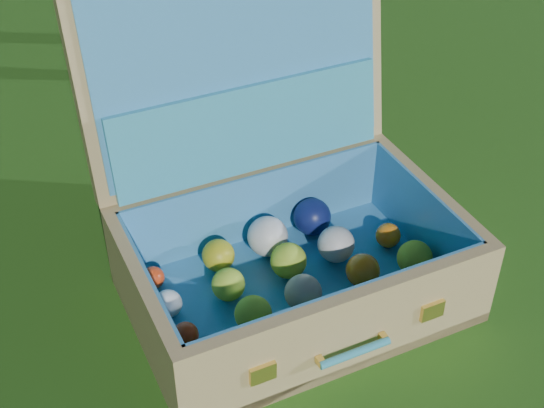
% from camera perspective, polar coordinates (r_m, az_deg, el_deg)
% --- Properties ---
extents(ground, '(60.00, 60.00, 0.00)m').
position_cam_1_polar(ground, '(1.57, -0.28, -7.37)').
color(ground, '#215114').
rests_on(ground, ground).
extents(suitcase, '(0.72, 0.63, 0.62)m').
position_cam_1_polar(suitcase, '(1.52, 0.42, -0.28)').
color(suitcase, tan).
rests_on(suitcase, ground).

